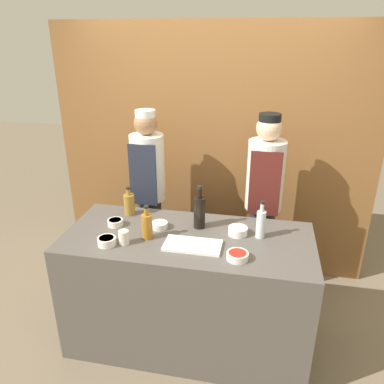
{
  "coord_description": "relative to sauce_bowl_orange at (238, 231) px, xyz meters",
  "views": [
    {
      "loc": [
        0.49,
        -2.3,
        2.27
      ],
      "look_at": [
        0.0,
        0.16,
        1.22
      ],
      "focal_mm": 35.0,
      "sensor_mm": 36.0,
      "label": 1
    }
  ],
  "objects": [
    {
      "name": "bottle_soy",
      "position": [
        -0.29,
        0.06,
        0.1
      ],
      "size": [
        0.09,
        0.09,
        0.33
      ],
      "color": "black",
      "rests_on": "counter"
    },
    {
      "name": "sauce_bowl_orange",
      "position": [
        0.0,
        0.0,
        0.0
      ],
      "size": [
        0.14,
        0.14,
        0.06
      ],
      "color": "white",
      "rests_on": "counter"
    },
    {
      "name": "cabinet_wall",
      "position": [
        -0.35,
        1.09,
        0.23
      ],
      "size": [
        3.04,
        0.18,
        2.4
      ],
      "color": "brown",
      "rests_on": "ground_plane"
    },
    {
      "name": "bottle_amber",
      "position": [
        -0.62,
        -0.17,
        0.07
      ],
      "size": [
        0.08,
        0.08,
        0.25
      ],
      "color": "#9E661E",
      "rests_on": "counter"
    },
    {
      "name": "ground_plane",
      "position": [
        -0.35,
        -0.1,
        -0.97
      ],
      "size": [
        14.0,
        14.0,
        0.0
      ],
      "primitive_type": "plane",
      "color": "#756651"
    },
    {
      "name": "chef_left",
      "position": [
        -0.87,
        0.62,
        -0.03
      ],
      "size": [
        0.3,
        0.3,
        1.69
      ],
      "color": "#28282D",
      "rests_on": "ground_plane"
    },
    {
      "name": "sauce_bowl_purple",
      "position": [
        -0.58,
        -0.01,
        -0.01
      ],
      "size": [
        0.12,
        0.12,
        0.05
      ],
      "color": "white",
      "rests_on": "counter"
    },
    {
      "name": "sauce_bowl_white",
      "position": [
        -0.87,
        -0.32,
        -0.0
      ],
      "size": [
        0.13,
        0.13,
        0.06
      ],
      "color": "white",
      "rests_on": "counter"
    },
    {
      "name": "chef_right",
      "position": [
        0.17,
        0.62,
        -0.03
      ],
      "size": [
        0.32,
        0.32,
        1.7
      ],
      "color": "#28282D",
      "rests_on": "ground_plane"
    },
    {
      "name": "bottle_clear",
      "position": [
        0.16,
        -0.01,
        0.08
      ],
      "size": [
        0.07,
        0.07,
        0.28
      ],
      "color": "silver",
      "rests_on": "counter"
    },
    {
      "name": "counter",
      "position": [
        -0.35,
        -0.1,
        -0.5
      ],
      "size": [
        1.79,
        0.79,
        0.94
      ],
      "color": "#514C47",
      "rests_on": "ground_plane"
    },
    {
      "name": "sauce_bowl_red",
      "position": [
        0.03,
        -0.32,
        -0.01
      ],
      "size": [
        0.14,
        0.14,
        0.05
      ],
      "color": "white",
      "rests_on": "counter"
    },
    {
      "name": "cutting_board",
      "position": [
        -0.29,
        -0.23,
        -0.02
      ],
      "size": [
        0.39,
        0.2,
        0.02
      ],
      "color": "white",
      "rests_on": "counter"
    },
    {
      "name": "sauce_bowl_yellow",
      "position": [
        -0.92,
        -0.04,
        -0.01
      ],
      "size": [
        0.11,
        0.11,
        0.05
      ],
      "color": "white",
      "rests_on": "counter"
    },
    {
      "name": "cup_cream",
      "position": [
        -0.76,
        -0.28,
        0.02
      ],
      "size": [
        0.07,
        0.07,
        0.1
      ],
      "color": "silver",
      "rests_on": "counter"
    },
    {
      "name": "bottle_vinegar",
      "position": [
        -0.88,
        0.16,
        0.06
      ],
      "size": [
        0.09,
        0.09,
        0.23
      ],
      "color": "olive",
      "rests_on": "counter"
    }
  ]
}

